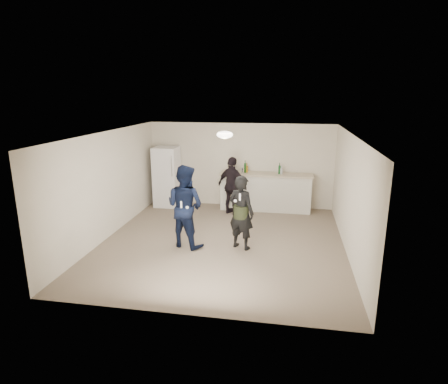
% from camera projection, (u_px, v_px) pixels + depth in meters
% --- Properties ---
extents(floor, '(6.00, 6.00, 0.00)m').
position_uv_depth(floor, '(223.00, 242.00, 8.69)').
color(floor, '#6B5B4C').
rests_on(floor, ground).
extents(ceiling, '(6.00, 6.00, 0.00)m').
position_uv_depth(ceiling, '(222.00, 134.00, 8.04)').
color(ceiling, silver).
rests_on(ceiling, wall_back).
extents(wall_back, '(6.00, 0.00, 6.00)m').
position_uv_depth(wall_back, '(240.00, 165.00, 11.22)').
color(wall_back, beige).
rests_on(wall_back, floor).
extents(wall_front, '(6.00, 0.00, 6.00)m').
position_uv_depth(wall_front, '(186.00, 240.00, 5.51)').
color(wall_front, beige).
rests_on(wall_front, floor).
extents(wall_left, '(0.00, 6.00, 6.00)m').
position_uv_depth(wall_left, '(108.00, 185.00, 8.83)').
color(wall_left, beige).
rests_on(wall_left, floor).
extents(wall_right, '(0.00, 6.00, 6.00)m').
position_uv_depth(wall_right, '(350.00, 196.00, 7.91)').
color(wall_right, beige).
rests_on(wall_right, floor).
extents(counter, '(2.60, 0.56, 1.05)m').
position_uv_depth(counter, '(265.00, 192.00, 10.96)').
color(counter, beige).
rests_on(counter, floor).
extents(counter_top, '(2.68, 0.64, 0.04)m').
position_uv_depth(counter_top, '(266.00, 174.00, 10.82)').
color(counter_top, '#C4B298').
rests_on(counter_top, counter).
extents(fridge, '(0.70, 0.70, 1.80)m').
position_uv_depth(fridge, '(167.00, 177.00, 11.29)').
color(fridge, white).
rests_on(fridge, floor).
extents(fridge_handle, '(0.02, 0.02, 0.60)m').
position_uv_depth(fridge_handle, '(172.00, 166.00, 10.79)').
color(fridge_handle, silver).
rests_on(fridge_handle, fridge).
extents(ceiling_dome, '(0.36, 0.36, 0.16)m').
position_uv_depth(ceiling_dome, '(225.00, 135.00, 8.34)').
color(ceiling_dome, white).
rests_on(ceiling_dome, ceiling).
extents(shaker, '(0.08, 0.08, 0.17)m').
position_uv_depth(shaker, '(243.00, 170.00, 10.84)').
color(shaker, silver).
rests_on(shaker, counter_top).
extents(man, '(1.09, 0.97, 1.85)m').
position_uv_depth(man, '(185.00, 206.00, 8.27)').
color(man, '#0F1C3F').
rests_on(man, floor).
extents(woman, '(0.71, 0.61, 1.66)m').
position_uv_depth(woman, '(241.00, 212.00, 8.15)').
color(woman, black).
rests_on(woman, floor).
extents(camo_shorts, '(0.34, 0.34, 0.28)m').
position_uv_depth(camo_shorts, '(241.00, 212.00, 8.15)').
color(camo_shorts, '#283618').
rests_on(camo_shorts, woman).
extents(spectator, '(1.04, 0.81, 1.64)m').
position_uv_depth(spectator, '(232.00, 186.00, 10.51)').
color(spectator, black).
rests_on(spectator, floor).
extents(remote_man, '(0.04, 0.04, 0.15)m').
position_uv_depth(remote_man, '(181.00, 204.00, 7.97)').
color(remote_man, white).
rests_on(remote_man, man).
extents(nunchuk_man, '(0.07, 0.07, 0.07)m').
position_uv_depth(nunchuk_man, '(187.00, 207.00, 8.00)').
color(nunchuk_man, white).
rests_on(nunchuk_man, man).
extents(remote_woman, '(0.04, 0.04, 0.15)m').
position_uv_depth(remote_woman, '(240.00, 197.00, 7.81)').
color(remote_woman, silver).
rests_on(remote_woman, woman).
extents(nunchuk_woman, '(0.07, 0.07, 0.07)m').
position_uv_depth(nunchuk_woman, '(235.00, 201.00, 7.88)').
color(nunchuk_woman, silver).
rests_on(nunchuk_woman, woman).
extents(bottle_cluster, '(1.12, 0.16, 0.28)m').
position_uv_depth(bottle_cluster, '(262.00, 169.00, 10.85)').
color(bottle_cluster, '#B2B7BE').
rests_on(bottle_cluster, counter_top).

